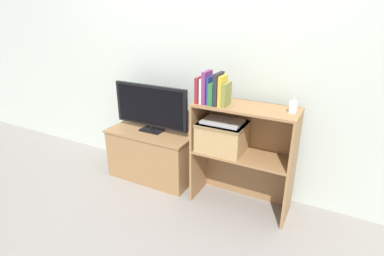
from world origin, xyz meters
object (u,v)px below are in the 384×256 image
at_px(laptop, 223,122).
at_px(baby_monitor, 293,107).
at_px(book_forest, 214,93).
at_px(book_charcoal, 218,89).
at_px(book_maroon, 200,89).
at_px(book_ivory, 203,90).
at_px(book_plum, 207,87).
at_px(tv, 151,107).
at_px(tv_stand, 153,154).
at_px(storage_basket_left, 222,135).
at_px(book_olive, 226,94).
at_px(book_mustard, 222,91).
at_px(book_navy, 210,90).

bearing_deg(laptop, baby_monitor, 1.61).
bearing_deg(book_forest, book_charcoal, 0.00).
height_order(book_maroon, baby_monitor, book_maroon).
height_order(book_ivory, book_plum, book_plum).
distance_m(tv, book_ivory, 0.66).
bearing_deg(laptop, tv_stand, 175.50).
bearing_deg(storage_basket_left, book_charcoal, -117.92).
bearing_deg(book_ivory, book_plum, 0.00).
xyz_separation_m(book_maroon, book_olive, (0.23, 0.00, -0.01)).
distance_m(book_charcoal, baby_monitor, 0.57).
distance_m(tv_stand, baby_monitor, 1.47).
bearing_deg(tv_stand, book_mustard, -8.07).
relative_size(book_charcoal, laptop, 0.78).
relative_size(book_maroon, laptop, 0.64).
bearing_deg(book_forest, tv, 171.25).
bearing_deg(baby_monitor, book_charcoal, -173.49).
bearing_deg(book_mustard, book_navy, 180.00).
xyz_separation_m(book_navy, book_charcoal, (0.07, 0.00, 0.02)).
distance_m(book_navy, laptop, 0.28).
bearing_deg(baby_monitor, book_navy, -174.20).
bearing_deg(storage_basket_left, book_navy, -152.86).
bearing_deg(tv, laptop, -4.38).
bearing_deg(tv, book_navy, -9.17).
bearing_deg(book_olive, book_navy, 180.00).
bearing_deg(storage_basket_left, book_olive, -49.74).
bearing_deg(book_ivory, storage_basket_left, 17.46).
distance_m(book_navy, storage_basket_left, 0.40).
distance_m(tv, book_plum, 0.70).
xyz_separation_m(book_charcoal, baby_monitor, (0.56, 0.06, -0.08)).
bearing_deg(storage_basket_left, book_mustard, -80.97).
bearing_deg(book_maroon, laptop, 14.75).
xyz_separation_m(tv, book_navy, (0.66, -0.11, 0.27)).
bearing_deg(book_mustard, book_plum, 180.00).
height_order(book_navy, laptop, book_navy).
bearing_deg(baby_monitor, book_olive, -172.60).
relative_size(book_ivory, book_forest, 1.15).
distance_m(book_maroon, book_charcoal, 0.16).
relative_size(tv, baby_monitor, 6.54).
height_order(book_maroon, book_navy, book_navy).
distance_m(tv_stand, book_olive, 1.10).
bearing_deg(tv_stand, storage_basket_left, -4.50).
relative_size(tv_stand, book_charcoal, 3.41).
bearing_deg(laptop, book_ivory, -162.54).
distance_m(book_maroon, storage_basket_left, 0.43).
height_order(book_maroon, book_ivory, book_maroon).
bearing_deg(baby_monitor, storage_basket_left, -178.39).
relative_size(book_ivory, book_navy, 0.92).
distance_m(book_navy, book_forest, 0.04).
distance_m(book_plum, book_olive, 0.17).
height_order(tv, book_maroon, book_maroon).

